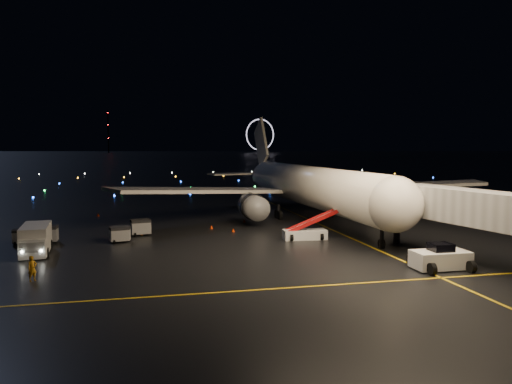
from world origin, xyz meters
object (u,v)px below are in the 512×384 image
belt_loader (305,224)px  airliner (301,163)px  baggage_cart_4 (22,237)px  crew_c (142,229)px  baggage_cart_0 (141,227)px  crew_a (32,269)px  pushback_tug (440,256)px  baggage_cart_1 (119,235)px  service_truck (36,239)px  baggage_cart_3 (47,234)px  baggage_cart_2 (121,234)px

belt_loader → airliner: bearing=77.6°
baggage_cart_4 → belt_loader: bearing=-14.3°
crew_c → baggage_cart_0: bearing=-162.2°
crew_c → crew_a: bearing=-49.5°
pushback_tug → baggage_cart_0: bearing=139.2°
airliner → baggage_cart_0: bearing=-156.9°
crew_a → baggage_cart_4: 16.28m
baggage_cart_0 → baggage_cart_1: size_ratio=1.11×
service_truck → baggage_cart_1: size_ratio=3.92×
service_truck → baggage_cart_3: bearing=84.7°
baggage_cart_2 → baggage_cart_4: baggage_cart_2 is taller
belt_loader → crew_a: belt_loader is taller
airliner → baggage_cart_2: airliner is taller
belt_loader → baggage_cart_3: 27.86m
crew_c → pushback_tug: bearing=22.8°
pushback_tug → belt_loader: (-6.80, 15.46, 0.59)m
service_truck → baggage_cart_2: bearing=26.4°
belt_loader → baggage_cart_0: 18.98m
pushback_tug → baggage_cart_2: pushback_tug is taller
baggage_cart_1 → baggage_cart_4: baggage_cart_1 is taller
crew_c → baggage_cart_0: baggage_cart_0 is taller
pushback_tug → service_truck: service_truck is taller
pushback_tug → service_truck: 37.24m
crew_a → baggage_cart_4: (-4.14, 15.75, -0.18)m
baggage_cart_0 → crew_c: bearing=-57.1°
airliner → baggage_cart_2: size_ratio=28.82×
belt_loader → pushback_tug: bearing=-62.1°
belt_loader → baggage_cart_2: belt_loader is taller
baggage_cart_2 → baggage_cart_3: size_ratio=0.89×
baggage_cart_0 → baggage_cart_2: (-2.11, -3.10, -0.11)m
baggage_cart_1 → baggage_cart_4: size_ratio=1.05×
airliner → baggage_cart_0: airliner is taller
baggage_cart_1 → crew_c: bearing=43.2°
service_truck → baggage_cart_0: service_truck is taller
crew_a → baggage_cart_2: (5.92, 15.28, -0.16)m
baggage_cart_2 → airliner: bearing=17.5°
service_truck → baggage_cart_4: size_ratio=4.10×
crew_a → crew_c: bearing=24.8°
belt_loader → crew_a: (-25.82, -11.82, -0.72)m
airliner → baggage_cart_1: 29.86m
baggage_cart_0 → airliner: bearing=14.8°
baggage_cart_4 → crew_a: bearing=-82.1°
baggage_cart_0 → baggage_cart_3: 10.07m
pushback_tug → crew_c: 32.81m
airliner → baggage_cart_1: airliner is taller
crew_c → baggage_cart_3: 10.17m
airliner → service_truck: airliner is taller
belt_loader → baggage_cart_4: size_ratio=3.76×
airliner → crew_c: size_ratio=35.23×
service_truck → baggage_cart_1: bearing=22.7°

